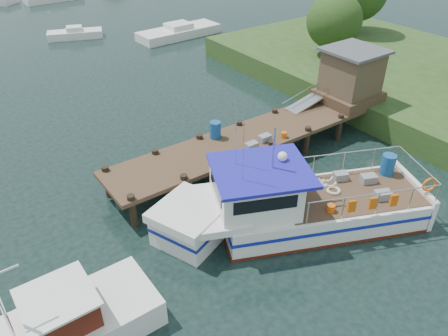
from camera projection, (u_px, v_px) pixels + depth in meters
ground_plane at (223, 170)px, 21.99m from camera, size 160.00×160.00×0.00m
near_shore at (438, 66)px, 28.62m from camera, size 16.00×30.00×7.76m
dock at (319, 98)px, 23.95m from camera, size 16.60×3.00×4.78m
lobster_boat at (288, 206)px, 17.91m from camera, size 11.36×7.09×5.66m
moored_b at (75, 34)px, 40.31m from camera, size 5.14×3.27×1.08m
moored_c at (179, 32)px, 40.68m from camera, size 7.95×3.01×1.24m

